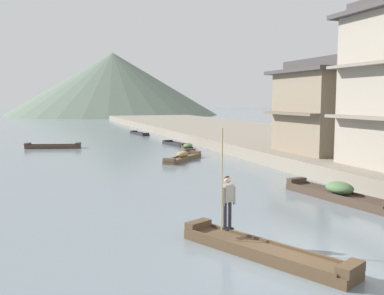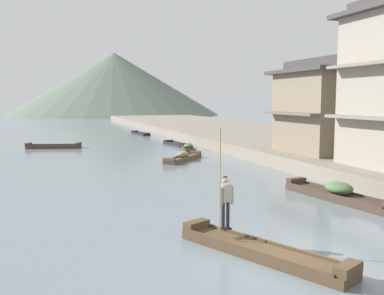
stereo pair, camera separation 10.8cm
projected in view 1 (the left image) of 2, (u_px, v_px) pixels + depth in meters
The scene contains 12 objects.
ground_plane at pixel (293, 256), 12.03m from camera, with size 400.00×400.00×0.00m, color slate.
riverbank_right at pixel (272, 137), 45.46m from camera, with size 18.00×110.00×0.86m, color gray.
boat_foreground_poled at pixel (263, 251), 12.00m from camera, with size 3.17×5.26×0.50m.
boatman_person at pixel (227, 196), 12.76m from camera, with size 0.54×0.34×3.04m.
boat_moored_nearest at pixel (53, 146), 38.89m from camera, with size 4.90×2.26×0.49m.
boat_moored_second at pixel (188, 149), 36.64m from camera, with size 1.98×4.84×0.67m.
boat_moored_third at pixel (176, 144), 41.25m from camera, with size 1.68×4.12×0.37m.
boat_moored_far at pixel (339, 194), 18.72m from camera, with size 1.90×5.94×0.81m.
boat_midriver_drifting at pixel (139, 134), 53.94m from camera, with size 1.58×4.65×0.37m.
boat_midriver_upstream at pixel (183, 157), 30.99m from camera, with size 3.85×4.08×0.68m.
house_waterfront_tall at pixel (329, 107), 28.71m from camera, with size 6.55×6.56×6.14m.
hill_far_west at pixel (113, 84), 124.93m from camera, with size 60.12×60.12×17.75m, color #5B6B5B.
Camera 1 is at (-6.46, -10.07, 4.34)m, focal length 40.50 mm.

